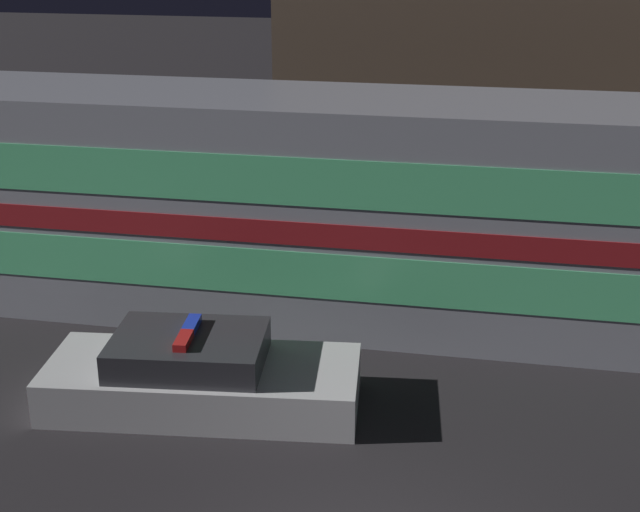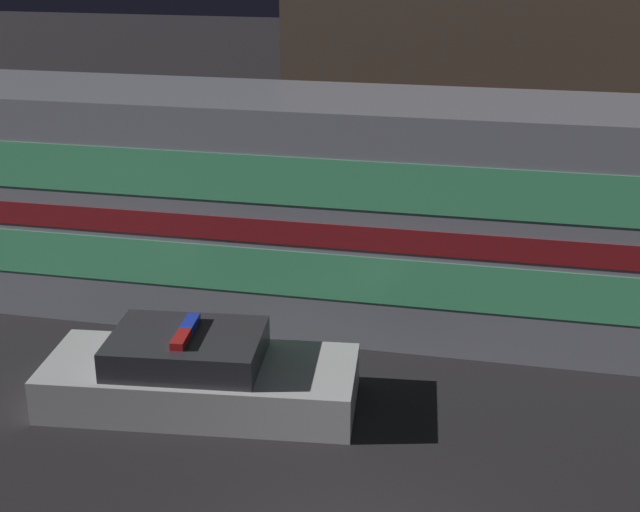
# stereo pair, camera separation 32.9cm
# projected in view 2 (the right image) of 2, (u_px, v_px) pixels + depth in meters

# --- Properties ---
(train) EXTENTS (21.89, 3.00, 4.18)m
(train) POSITION_uv_depth(u_px,v_px,m) (422.00, 215.00, 16.21)
(train) COLOR gray
(train) RESTS_ON ground_plane
(police_car) EXTENTS (5.01, 2.38, 1.30)m
(police_car) POSITION_uv_depth(u_px,v_px,m) (198.00, 375.00, 13.86)
(police_car) COLOR silver
(police_car) RESTS_ON ground_plane
(building_left) EXTENTS (11.50, 4.67, 9.97)m
(building_left) POSITION_uv_depth(u_px,v_px,m) (523.00, 9.00, 22.52)
(building_left) COLOR brown
(building_left) RESTS_ON ground_plane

